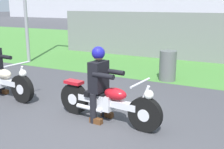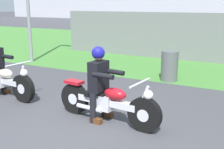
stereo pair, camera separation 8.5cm
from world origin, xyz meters
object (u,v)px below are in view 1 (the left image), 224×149
motorcycle_lead (107,102)px  rider_lead (99,78)px  trash_can (168,66)px  motorcycle_follow (0,81)px

motorcycle_lead → rider_lead: size_ratio=1.55×
motorcycle_lead → trash_can: 3.34m
rider_lead → motorcycle_lead: bearing=-0.9°
motorcycle_follow → trash_can: bearing=51.8°
motorcycle_lead → rider_lead: bearing=179.1°
rider_lead → trash_can: rider_lead is taller
motorcycle_lead → rider_lead: 0.46m
motorcycle_lead → trash_can: motorcycle_lead is taller
rider_lead → trash_can: bearing=90.2°
rider_lead → trash_can: (0.30, 3.32, -0.38)m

